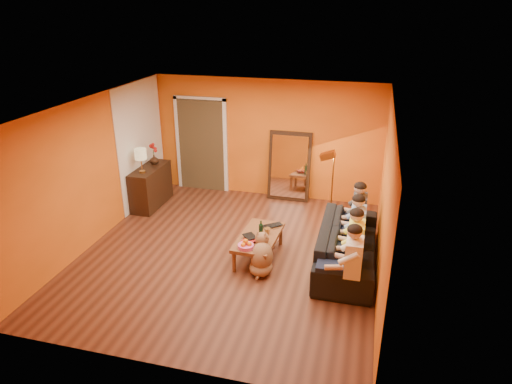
% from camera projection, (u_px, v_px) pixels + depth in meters
% --- Properties ---
extents(room_shell, '(5.00, 5.50, 2.60)m').
position_uv_depth(room_shell, '(234.00, 177.00, 7.82)').
color(room_shell, brown).
rests_on(room_shell, ground).
extents(white_accent, '(0.02, 1.90, 2.58)m').
position_uv_depth(white_accent, '(141.00, 144.00, 9.62)').
color(white_accent, white).
rests_on(white_accent, wall_left).
extents(doorway_recess, '(1.06, 0.30, 2.10)m').
position_uv_depth(doorway_recess, '(203.00, 144.00, 10.45)').
color(doorway_recess, '#3F2D19').
rests_on(doorway_recess, floor).
extents(door_jamb_left, '(0.08, 0.06, 2.20)m').
position_uv_depth(door_jamb_left, '(178.00, 144.00, 10.48)').
color(door_jamb_left, white).
rests_on(door_jamb_left, wall_back).
extents(door_jamb_right, '(0.08, 0.06, 2.20)m').
position_uv_depth(door_jamb_right, '(225.00, 147.00, 10.22)').
color(door_jamb_right, white).
rests_on(door_jamb_right, wall_back).
extents(door_header, '(1.22, 0.06, 0.08)m').
position_uv_depth(door_header, '(199.00, 98.00, 9.93)').
color(door_header, white).
rests_on(door_header, wall_back).
extents(mirror_frame, '(0.92, 0.27, 1.51)m').
position_uv_depth(mirror_frame, '(289.00, 166.00, 9.91)').
color(mirror_frame, black).
rests_on(mirror_frame, floor).
extents(mirror_glass, '(0.78, 0.21, 1.35)m').
position_uv_depth(mirror_glass, '(289.00, 167.00, 9.88)').
color(mirror_glass, white).
rests_on(mirror_glass, mirror_frame).
extents(sideboard, '(0.44, 1.18, 0.85)m').
position_uv_depth(sideboard, '(151.00, 186.00, 9.73)').
color(sideboard, black).
rests_on(sideboard, floor).
extents(table_lamp, '(0.24, 0.24, 0.51)m').
position_uv_depth(table_lamp, '(141.00, 161.00, 9.19)').
color(table_lamp, beige).
rests_on(table_lamp, sideboard).
extents(sofa, '(2.35, 0.92, 0.69)m').
position_uv_depth(sofa, '(347.00, 245.00, 7.57)').
color(sofa, black).
rests_on(sofa, floor).
extents(coffee_table, '(0.68, 1.25, 0.42)m').
position_uv_depth(coffee_table, '(259.00, 247.00, 7.79)').
color(coffee_table, brown).
rests_on(coffee_table, floor).
extents(floor_lamp, '(0.30, 0.24, 1.44)m').
position_uv_depth(floor_lamp, '(332.00, 188.00, 8.86)').
color(floor_lamp, '#BE8337').
rests_on(floor_lamp, floor).
extents(dog, '(0.40, 0.60, 0.68)m').
position_uv_depth(dog, '(262.00, 254.00, 7.31)').
color(dog, '#8E5A40').
rests_on(dog, floor).
extents(person_far_left, '(0.70, 0.44, 1.22)m').
position_uv_depth(person_far_left, '(353.00, 263.00, 6.55)').
color(person_far_left, white).
rests_on(person_far_left, sofa).
extents(person_mid_left, '(0.70, 0.44, 1.22)m').
position_uv_depth(person_mid_left, '(355.00, 245.00, 7.04)').
color(person_mid_left, '#FDFD54').
rests_on(person_mid_left, sofa).
extents(person_mid_right, '(0.70, 0.44, 1.22)m').
position_uv_depth(person_mid_right, '(357.00, 229.00, 7.53)').
color(person_mid_right, '#8CA9D8').
rests_on(person_mid_right, sofa).
extents(person_far_right, '(0.70, 0.44, 1.22)m').
position_uv_depth(person_far_right, '(359.00, 215.00, 8.02)').
color(person_far_right, '#333438').
rests_on(person_far_right, sofa).
extents(fruit_bowl, '(0.26, 0.26, 0.16)m').
position_uv_depth(fruit_bowl, '(246.00, 243.00, 7.30)').
color(fruit_bowl, '#E75199').
rests_on(fruit_bowl, coffee_table).
extents(wine_bottle, '(0.07, 0.07, 0.31)m').
position_uv_depth(wine_bottle, '(261.00, 229.00, 7.59)').
color(wine_bottle, black).
rests_on(wine_bottle, coffee_table).
extents(tumbler, '(0.13, 0.13, 0.10)m').
position_uv_depth(tumbler, '(267.00, 231.00, 7.77)').
color(tumbler, '#B27F3F').
rests_on(tumbler, coffee_table).
extents(laptop, '(0.43, 0.41, 0.03)m').
position_uv_depth(laptop, '(274.00, 227.00, 7.97)').
color(laptop, black).
rests_on(laptop, coffee_table).
extents(book_lower, '(0.22, 0.26, 0.02)m').
position_uv_depth(book_lower, '(245.00, 239.00, 7.57)').
color(book_lower, black).
rests_on(book_lower, coffee_table).
extents(book_mid, '(0.29, 0.32, 0.02)m').
position_uv_depth(book_mid, '(246.00, 238.00, 7.57)').
color(book_mid, '#A91713').
rests_on(book_mid, book_lower).
extents(book_upper, '(0.29, 0.30, 0.02)m').
position_uv_depth(book_upper, '(245.00, 237.00, 7.54)').
color(book_upper, black).
rests_on(book_upper, book_mid).
extents(vase, '(0.19, 0.19, 0.20)m').
position_uv_depth(vase, '(154.00, 159.00, 9.74)').
color(vase, black).
rests_on(vase, sideboard).
extents(flowers, '(0.17, 0.17, 0.48)m').
position_uv_depth(flowers, '(153.00, 148.00, 9.64)').
color(flowers, '#A91713').
rests_on(flowers, vase).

